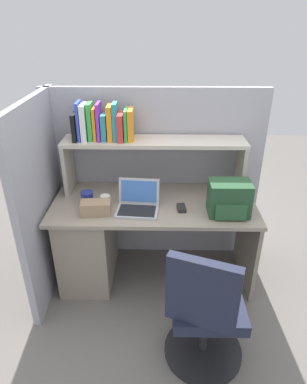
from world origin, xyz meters
TOP-DOWN VIEW (x-y plane):
  - ground_plane at (0.00, 0.00)m, footprint 8.00×8.00m
  - desk at (-0.39, 0.00)m, footprint 1.60×0.70m
  - cubicle_partition_rear at (0.00, 0.38)m, footprint 1.84×0.05m
  - cubicle_partition_left at (-0.85, -0.05)m, footprint 0.05×1.06m
  - overhead_hutch at (0.00, 0.20)m, footprint 1.44×0.28m
  - reference_books_on_shelf at (-0.39, 0.20)m, footprint 0.46×0.19m
  - laptop at (-0.12, -0.11)m, footprint 0.33×0.28m
  - backpack at (0.55, -0.16)m, footprint 0.30×0.23m
  - computer_mouse at (0.21, -0.11)m, footprint 0.07×0.11m
  - paper_cup at (-0.37, -0.05)m, footprint 0.08×0.08m
  - tissue_box at (-0.42, -0.17)m, footprint 0.23×0.14m
  - snack_canister at (-0.52, -0.03)m, footprint 0.10×0.10m
  - office_chair at (0.33, -0.83)m, footprint 0.53×0.54m

SIDE VIEW (x-z plane):
  - ground_plane at x=0.00m, z-range 0.00..0.00m
  - office_chair at x=0.33m, z-range -0.07..0.86m
  - desk at x=-0.39m, z-range 0.04..0.77m
  - computer_mouse at x=0.21m, z-range 0.73..0.76m
  - paper_cup at x=-0.37m, z-range 0.73..0.81m
  - cubicle_partition_rear at x=0.00m, z-range 0.00..1.55m
  - cubicle_partition_left at x=-0.85m, z-range 0.00..1.55m
  - tissue_box at x=-0.42m, z-range 0.73..0.83m
  - laptop at x=-0.12m, z-range 0.67..0.89m
  - snack_canister at x=-0.52m, z-range 0.73..0.83m
  - backpack at x=0.55m, z-range 0.73..0.98m
  - overhead_hutch at x=0.00m, z-range 0.86..1.31m
  - reference_books_on_shelf at x=-0.39m, z-range 1.16..1.45m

